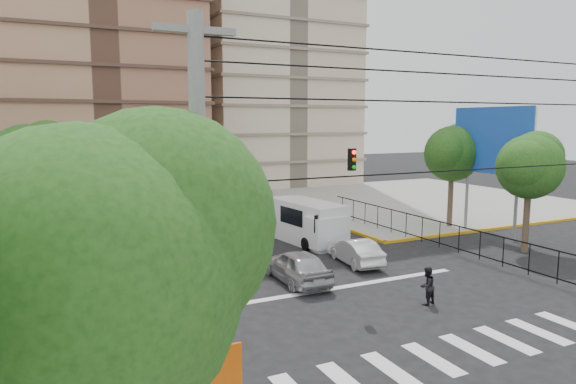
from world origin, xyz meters
TOP-DOWN VIEW (x-y plane):
  - ground at (0.00, 0.00)m, footprint 160.00×160.00m
  - sidewalk_ne at (20.00, 20.00)m, footprint 26.00×26.00m
  - crosswalk_stripes at (0.00, -6.00)m, footprint 12.00×2.40m
  - stop_line at (0.00, 1.20)m, footprint 13.00×0.40m
  - park_fence at (9.00, 4.50)m, footprint 0.10×22.50m
  - billboard at (14.45, 6.00)m, footprint 0.36×6.20m
  - tree_sw_near at (-10.90, -9.99)m, footprint 5.63×4.60m
  - tree_park_a at (13.08, 2.01)m, footprint 4.41×3.60m
  - tree_park_c at (14.09, 9.01)m, footprint 4.65×3.80m
  - tree_tudor at (-11.90, 16.01)m, footprint 5.39×4.40m
  - traffic_light_nw at (-7.80, 7.80)m, footprint 0.28×0.22m
  - traffic_light_hanging at (0.00, -2.04)m, footprint 18.00×9.12m
  - utility_pole_sw at (-9.00, -9.00)m, footprint 1.40×0.28m
  - van_right_lane at (3.04, 9.14)m, footprint 2.81×5.84m
  - van_left_lane at (-2.08, 18.57)m, footprint 2.33×5.61m
  - car_silver_front_left at (-1.10, 2.76)m, footprint 1.88×4.53m
  - car_white_front_right at (3.02, 4.17)m, footprint 1.87×4.18m
  - car_grey_mid_left at (-1.79, 7.82)m, footprint 2.78×4.87m
  - car_silver_rear_left at (-2.37, 13.13)m, footprint 2.29×5.11m
  - car_darkgrey_mid_right at (2.28, 14.83)m, footprint 1.91×4.33m
  - car_white_rear_right at (2.98, 19.78)m, footprint 1.74×4.70m
  - pedestrian_crosswalk at (2.28, -2.14)m, footprint 0.86×0.73m

SIDE VIEW (x-z plane):
  - ground at x=0.00m, z-range 0.00..0.00m
  - park_fence at x=9.00m, z-range -0.83..0.83m
  - crosswalk_stripes at x=0.00m, z-range 0.00..0.01m
  - stop_line at x=0.00m, z-range 0.00..0.01m
  - sidewalk_ne at x=20.00m, z-range 0.00..0.15m
  - car_grey_mid_left at x=-1.79m, z-range 0.00..1.28m
  - car_white_front_right at x=3.02m, z-range 0.00..1.33m
  - car_darkgrey_mid_right at x=2.28m, z-range 0.00..1.45m
  - car_silver_rear_left at x=-2.37m, z-range 0.00..1.45m
  - car_silver_front_left at x=-1.10m, z-range 0.00..1.53m
  - car_white_rear_right at x=2.98m, z-range 0.00..1.54m
  - pedestrian_crosswalk at x=2.28m, z-range 0.00..1.55m
  - van_left_lane at x=-2.08m, z-range -0.03..2.49m
  - van_right_lane at x=3.04m, z-range -0.03..2.50m
  - traffic_light_nw at x=-7.80m, z-range 0.91..5.31m
  - utility_pole_sw at x=-9.00m, z-range 0.27..9.27m
  - tree_park_a at x=13.08m, z-range 1.60..8.42m
  - tree_tudor at x=-11.90m, z-range 1.50..8.93m
  - tree_sw_near at x=-10.90m, z-range 1.48..9.06m
  - tree_park_c at x=14.09m, z-range 1.71..8.96m
  - traffic_light_hanging at x=0.00m, z-range 5.44..6.36m
  - billboard at x=14.45m, z-range 1.95..10.05m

